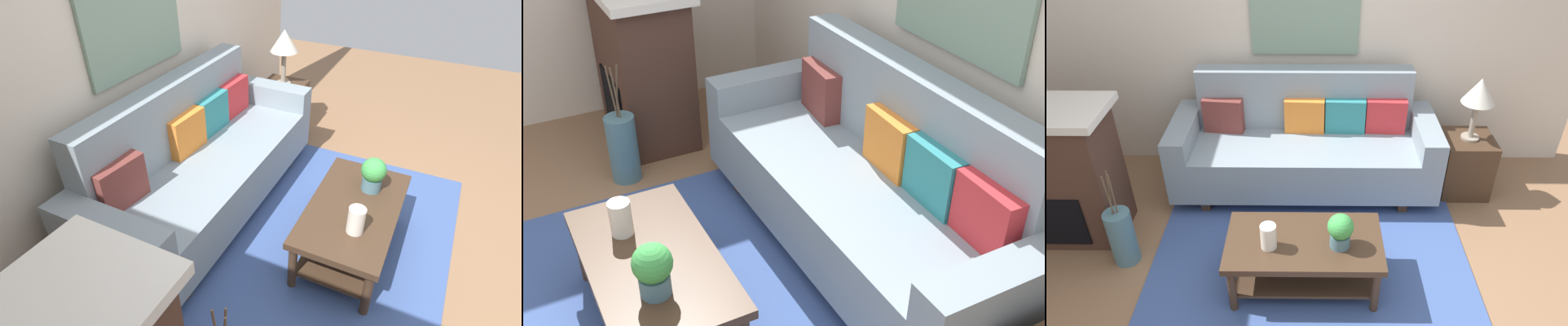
{
  "view_description": "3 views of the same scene",
  "coord_description": "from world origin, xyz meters",
  "views": [
    {
      "loc": [
        -2.3,
        -0.21,
        2.28
      ],
      "look_at": [
        -0.11,
        0.88,
        0.62
      ],
      "focal_mm": 28.23,
      "sensor_mm": 36.0,
      "label": 1
    },
    {
      "loc": [
        2.3,
        -0.34,
        2.4
      ],
      "look_at": [
        -0.13,
        0.94,
        0.69
      ],
      "focal_mm": 43.79,
      "sensor_mm": 36.0,
      "label": 2
    },
    {
      "loc": [
        0.0,
        -2.29,
        2.73
      ],
      "look_at": [
        -0.03,
        0.92,
        0.58
      ],
      "focal_mm": 32.79,
      "sensor_mm": 36.0,
      "label": 3
    }
  ],
  "objects": [
    {
      "name": "throw_pillow_orange",
      "position": [
        -0.06,
        1.55,
        0.68
      ],
      "size": [
        0.37,
        0.14,
        0.32
      ],
      "primitive_type": "cube",
      "rotation": [
        0.0,
        0.0,
        -0.05
      ],
      "color": "orange",
      "rests_on": "couch"
    },
    {
      "name": "ground_plane",
      "position": [
        0.0,
        0.0,
        0.0
      ],
      "size": [
        9.11,
        9.11,
        0.0
      ],
      "primitive_type": "plane",
      "color": "#8C6647"
    },
    {
      "name": "couch",
      "position": [
        -0.06,
        1.43,
        0.43
      ],
      "size": [
        2.35,
        0.84,
        1.08
      ],
      "color": "gray",
      "rests_on": "ground_plane"
    },
    {
      "name": "floor_vase_branch_a",
      "position": [
        -1.42,
        0.4,
        0.65
      ],
      "size": [
        0.03,
        0.04,
        0.36
      ],
      "primitive_type": "cylinder",
      "rotation": [
        0.07,
        0.05,
        0.0
      ],
      "color": "brown",
      "rests_on": "floor_vase"
    },
    {
      "name": "side_table",
      "position": [
        1.41,
        1.37,
        0.28
      ],
      "size": [
        0.44,
        0.44,
        0.56
      ],
      "primitive_type": "cube",
      "color": "#422D1E",
      "rests_on": "ground_plane"
    },
    {
      "name": "framed_painting",
      "position": [
        -0.06,
        1.89,
        1.59
      ],
      "size": [
        0.96,
        0.03,
        0.9
      ],
      "primitive_type": "cube",
      "color": "gray"
    },
    {
      "name": "tabletop_vase",
      "position": [
        -0.29,
        0.11,
        0.52
      ],
      "size": [
        0.11,
        0.11,
        0.19
      ],
      "primitive_type": "cylinder",
      "color": "white",
      "rests_on": "coffee_table"
    },
    {
      "name": "fireplace",
      "position": [
        -2.0,
        0.75,
        0.59
      ],
      "size": [
        1.02,
        0.58,
        1.16
      ],
      "color": "#472D23",
      "rests_on": "ground_plane"
    },
    {
      "name": "floor_vase_branch_c",
      "position": [
        -1.45,
        0.39,
        0.65
      ],
      "size": [
        0.01,
        0.04,
        0.36
      ],
      "primitive_type": "cylinder",
      "rotation": [
        0.08,
        0.01,
        0.0
      ],
      "color": "brown",
      "rests_on": "floor_vase"
    },
    {
      "name": "area_rug",
      "position": [
        0.0,
        0.5,
        0.01
      ],
      "size": [
        2.48,
        2.07,
        0.01
      ],
      "primitive_type": "cube",
      "color": "#3D5693",
      "rests_on": "ground_plane"
    },
    {
      "name": "floor_vase_branch_b",
      "position": [
        -1.45,
        0.42,
        0.65
      ],
      "size": [
        0.03,
        0.05,
        0.36
      ],
      "primitive_type": "cylinder",
      "rotation": [
        -0.11,
        0.05,
        0.0
      ],
      "color": "brown",
      "rests_on": "floor_vase"
    },
    {
      "name": "throw_pillow_crimson",
      "position": [
        0.68,
        1.55,
        0.68
      ],
      "size": [
        0.37,
        0.14,
        0.32
      ],
      "primitive_type": "cube",
      "rotation": [
        0.0,
        0.0,
        -0.05
      ],
      "color": "red",
      "rests_on": "couch"
    },
    {
      "name": "throw_pillow_maroon",
      "position": [
        -0.8,
        1.55,
        0.68
      ],
      "size": [
        0.37,
        0.16,
        0.32
      ],
      "primitive_type": "cube",
      "rotation": [
        0.0,
        0.0,
        -0.1
      ],
      "color": "brown",
      "rests_on": "couch"
    },
    {
      "name": "coffee_table",
      "position": [
        -0.05,
        0.18,
        0.31
      ],
      "size": [
        1.1,
        0.6,
        0.43
      ],
      "color": "#422D1E",
      "rests_on": "ground_plane"
    },
    {
      "name": "throw_pillow_teal",
      "position": [
        0.31,
        1.55,
        0.68
      ],
      "size": [
        0.36,
        0.13,
        0.32
      ],
      "primitive_type": "cube",
      "rotation": [
        0.0,
        0.0,
        -0.04
      ],
      "color": "teal",
      "rests_on": "couch"
    },
    {
      "name": "table_lamp",
      "position": [
        1.41,
        1.37,
        0.99
      ],
      "size": [
        0.28,
        0.28,
        0.57
      ],
      "color": "gray",
      "rests_on": "side_table"
    },
    {
      "name": "wall_back",
      "position": [
        0.0,
        1.96,
        1.35
      ],
      "size": [
        5.11,
        0.1,
        2.7
      ],
      "primitive_type": "cube",
      "color": "beige",
      "rests_on": "ground_plane"
    },
    {
      "name": "potted_plant_tabletop",
      "position": [
        0.2,
        0.13,
        0.57
      ],
      "size": [
        0.18,
        0.18,
        0.26
      ],
      "color": "slate",
      "rests_on": "coffee_table"
    },
    {
      "name": "floor_vase",
      "position": [
        -1.44,
        0.4,
        0.24
      ],
      "size": [
        0.2,
        0.2,
        0.47
      ],
      "primitive_type": "cylinder",
      "color": "slate",
      "rests_on": "ground_plane"
    }
  ]
}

